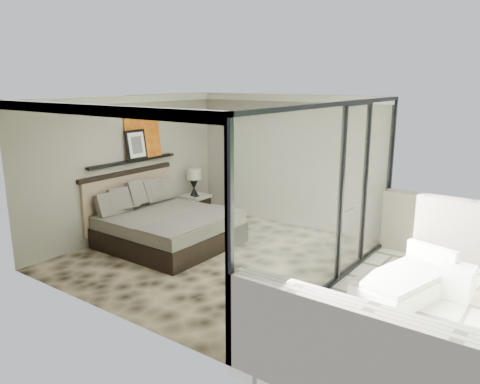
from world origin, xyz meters
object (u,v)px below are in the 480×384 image
Objects in this scene: bed at (165,225)px; lounger at (405,283)px; nightstand at (196,206)px; ottoman at (456,281)px; table_lamp at (194,179)px.

bed reaches higher than lounger.
ottoman is at bearing -2.47° from nightstand.
nightstand is at bearing -178.36° from lounger.
table_lamp is 5.37m from lounger.
bed is 1.90m from table_lamp.
lounger is (-0.61, -0.42, -0.04)m from ottoman.
table_lamp is 5.89m from ottoman.
bed is 3.72× the size of table_lamp.
ottoman is at bearing -7.60° from table_lamp.
nightstand is 1.17× the size of ottoman.
bed reaches higher than nightstand.
bed is 1.31× the size of lounger.
lounger is (5.18, -1.23, -0.08)m from nightstand.
ottoman is at bearing 49.54° from lounger.
lounger is at bearing -7.84° from nightstand.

